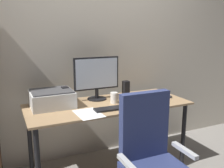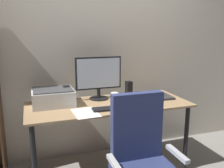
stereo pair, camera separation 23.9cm
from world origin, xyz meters
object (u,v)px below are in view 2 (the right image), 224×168
Objects in this scene: printer at (53,97)px; speaker_left at (67,94)px; laptop at (157,97)px; desk at (109,111)px; monitor at (99,75)px; coffee_mug at (115,98)px; speaker_right at (129,89)px; keyboard at (108,109)px; mouse at (130,106)px.

speaker_left is at bearing 19.56° from printer.
laptop is 0.80× the size of printer.
monitor is at bearing 104.33° from desk.
speaker_left is (-0.95, 0.17, 0.07)m from laptop.
coffee_mug is 0.31m from speaker_right.
coffee_mug is at bearing 55.65° from keyboard.
desk is 4.05× the size of printer.
speaker_right is 0.43× the size of printer.
speaker_right is (0.69, 0.00, 0.00)m from speaker_left.
printer is (-0.59, 0.14, 0.03)m from coffee_mug.
coffee_mug reaches higher than laptop.
coffee_mug is at bearing 127.15° from mouse.
speaker_left and speaker_right have the same top height.
speaker_right is (-0.26, 0.17, 0.07)m from laptop.
printer reaches higher than mouse.
desk is 9.52× the size of speaker_right.
desk is 3.31× the size of monitor.
desk is 0.56m from laptop.
speaker_right is at bearing 31.92° from desk.
desk is at bearing 169.94° from coffee_mug.
printer reaches higher than coffee_mug.
laptop is 1.10m from printer.
desk is at bearing -148.08° from speaker_right.
keyboard is 0.66m from laptop.
monitor is 1.22× the size of printer.
coffee_mug is at bearing -13.65° from printer.
keyboard is 0.57m from printer.
monitor reaches higher than printer.
monitor is 2.87× the size of speaker_left.
mouse is 0.56× the size of speaker_left.
mouse is at bearing -25.84° from printer.
coffee_mug is at bearing -173.28° from laptop.
monitor is 5.09× the size of mouse.
coffee_mug is 0.34× the size of laptop.
desk is at bearing 71.58° from keyboard.
keyboard is 2.64× the size of coffee_mug.
desk is 5.58× the size of keyboard.
coffee_mug is at bearing -140.37° from speaker_right.
coffee_mug is 0.49m from speaker_left.
desk is 9.52× the size of speaker_left.
printer is at bearing 166.35° from coffee_mug.
speaker_left is (-0.32, 0.37, 0.08)m from keyboard.
mouse is 0.76m from printer.
monitor reaches higher than coffee_mug.
monitor is at bearing 118.33° from coffee_mug.
printer is at bearing -173.17° from monitor.
speaker_left is (-0.54, 0.38, 0.07)m from mouse.
mouse is 0.87× the size of coffee_mug.
speaker_right reaches higher than mouse.
speaker_left reaches higher than laptop.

